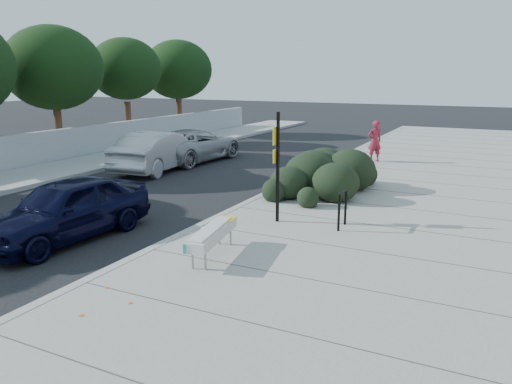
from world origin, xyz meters
TOP-DOWN VIEW (x-y plane):
  - ground at (0.00, 0.00)m, footprint 120.00×120.00m
  - sidewalk_near at (5.60, 5.00)m, footprint 11.20×50.00m
  - sidewalk_far at (-9.50, 5.00)m, footprint 3.00×50.00m
  - curb_near at (0.00, 5.00)m, footprint 0.22×50.00m
  - curb_far at (-8.00, 5.00)m, footprint 0.22×50.00m
  - far_wall at (-11.20, 5.00)m, footprint 0.30×40.00m
  - tree_far_d at (-12.50, 9.00)m, footprint 4.60×4.60m
  - tree_far_e at (-12.50, 14.00)m, footprint 4.00×4.00m
  - tree_far_f at (-12.50, 19.00)m, footprint 4.40×4.40m
  - bench at (1.47, 0.24)m, footprint 0.77×2.08m
  - bike_rack at (3.32, 3.42)m, footprint 0.07×0.64m
  - sign_post at (1.63, 3.21)m, footprint 0.11×0.33m
  - hedge at (1.62, 7.00)m, footprint 2.78×4.58m
  - sedan_navy at (-2.50, 0.01)m, footprint 2.06×4.53m
  - wagon_silver at (-6.00, 8.21)m, footprint 2.33×5.14m
  - suv_silver at (-6.00, 10.86)m, footprint 2.74×5.44m
  - pedestrian at (1.68, 13.55)m, footprint 0.77×0.76m

SIDE VIEW (x-z plane):
  - ground at x=0.00m, z-range 0.00..0.00m
  - sidewalk_near at x=5.60m, z-range 0.00..0.15m
  - sidewalk_far at x=-9.50m, z-range 0.00..0.15m
  - curb_near at x=0.00m, z-range 0.00..0.17m
  - curb_far at x=-8.00m, z-range 0.00..0.17m
  - bench at x=1.47m, z-range 0.33..0.94m
  - bike_rack at x=3.32m, z-range 0.25..1.18m
  - suv_silver at x=-6.00m, z-range 0.00..1.47m
  - far_wall at x=-11.20m, z-range 0.00..1.50m
  - sedan_navy at x=-2.50m, z-range 0.00..1.51m
  - wagon_silver at x=-6.00m, z-range 0.00..1.64m
  - hedge at x=1.62m, z-range 0.15..1.76m
  - pedestrian at x=1.68m, z-range 0.15..1.95m
  - sign_post at x=1.63m, z-range 0.33..3.18m
  - tree_far_e at x=-12.50m, z-range 1.23..7.13m
  - tree_far_f at x=-12.50m, z-range 1.15..7.22m
  - tree_far_d at x=-12.50m, z-range 1.11..7.27m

